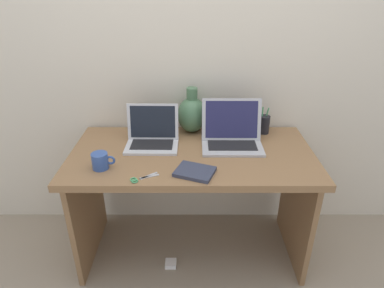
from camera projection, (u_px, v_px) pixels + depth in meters
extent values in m
plane|color=gray|center=(192.00, 249.00, 2.23)|extent=(6.00, 6.00, 0.00)
cube|color=beige|center=(192.00, 57.00, 2.03)|extent=(4.40, 0.04, 2.40)
cube|color=olive|center=(192.00, 155.00, 1.90)|extent=(1.38, 0.69, 0.04)
cube|color=olive|center=(88.00, 207.00, 2.07)|extent=(0.03, 0.59, 0.71)
cube|color=olive|center=(296.00, 207.00, 2.07)|extent=(0.03, 0.59, 0.71)
cube|color=silver|center=(152.00, 146.00, 1.95)|extent=(0.31, 0.22, 0.01)
cube|color=black|center=(152.00, 144.00, 1.94)|extent=(0.24, 0.14, 0.00)
cube|color=silver|center=(153.00, 122.00, 1.97)|extent=(0.30, 0.05, 0.22)
cube|color=black|center=(153.00, 122.00, 1.97)|extent=(0.27, 0.05, 0.19)
cube|color=#B2B2B7|center=(232.00, 146.00, 1.94)|extent=(0.35, 0.26, 0.01)
cube|color=black|center=(232.00, 144.00, 1.94)|extent=(0.28, 0.16, 0.00)
cube|color=#B2B2B7|center=(232.00, 120.00, 1.97)|extent=(0.35, 0.08, 0.24)
cube|color=#23234C|center=(232.00, 120.00, 1.97)|extent=(0.31, 0.07, 0.21)
ellipsoid|color=#47704C|center=(192.00, 115.00, 2.10)|extent=(0.19, 0.19, 0.22)
cylinder|color=#47704C|center=(192.00, 94.00, 2.03)|extent=(0.07, 0.07, 0.08)
cube|color=#33384C|center=(195.00, 172.00, 1.68)|extent=(0.23, 0.20, 0.02)
cylinder|color=#335199|center=(100.00, 161.00, 1.71)|extent=(0.08, 0.08, 0.09)
torus|color=#335199|center=(110.00, 160.00, 1.71)|extent=(0.05, 0.01, 0.05)
cylinder|color=black|center=(264.00, 125.00, 2.10)|extent=(0.07, 0.07, 0.11)
cylinder|color=#4CA566|center=(266.00, 117.00, 2.09)|extent=(0.03, 0.03, 0.13)
cylinder|color=#4CA566|center=(262.00, 118.00, 2.08)|extent=(0.01, 0.03, 0.14)
cube|color=#B7B7BC|center=(149.00, 176.00, 1.66)|extent=(0.09, 0.07, 0.00)
cube|color=#B7B7BC|center=(149.00, 176.00, 1.66)|extent=(0.10, 0.05, 0.00)
torus|color=#4CA566|center=(135.00, 181.00, 1.62)|extent=(0.04, 0.04, 0.01)
torus|color=#4CA566|center=(133.00, 179.00, 1.63)|extent=(0.04, 0.04, 0.01)
cube|color=white|center=(171.00, 264.00, 2.10)|extent=(0.07, 0.07, 0.03)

